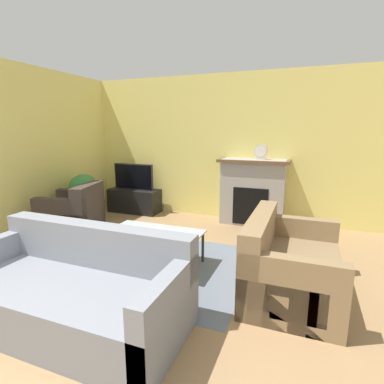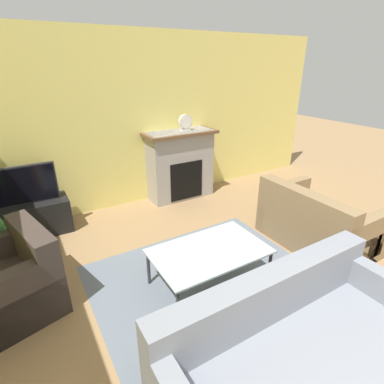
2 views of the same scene
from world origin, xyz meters
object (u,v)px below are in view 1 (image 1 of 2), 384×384
Objects in this scene: couch_loveseat at (288,267)px; armchair_by_window at (74,215)px; coffee_table at (152,236)px; tv at (134,177)px; couch_sectional at (74,292)px; potted_plant at (84,191)px; mantel_clock at (261,152)px.

couch_loveseat is 1.33× the size of armchair_by_window.
armchair_by_window is 0.86× the size of coffee_table.
tv is at bearing 155.06° from armchair_by_window.
couch_sectional is 1.26m from coffee_table.
armchair_by_window is (-0.26, -1.46, -0.45)m from tv.
tv reaches higher than couch_loveseat.
couch_sectional is at bearing -51.23° from potted_plant.
potted_plant reaches higher than armchair_by_window.
couch_sectional is 1.70× the size of coffee_table.
armchair_by_window is 3.85× the size of mantel_clock.
couch_loveseat is 1.52× the size of potted_plant.
coffee_table is at bearing 85.82° from couch_sectional.
tv is at bearing 126.61° from coffee_table.
tv is 2.65m from coffee_table.
armchair_by_window is 1.14× the size of potted_plant.
mantel_clock reaches higher than armchair_by_window.
tv is 2.60m from mantel_clock.
potted_plant reaches higher than couch_sectional.
mantel_clock is (3.02, 1.02, 0.72)m from potted_plant.
coffee_table is at bearing -29.89° from potted_plant.
coffee_table is (1.57, -2.11, -0.35)m from tv.
couch_loveseat is 1.14× the size of coffee_table.
mantel_clock is at bearing 104.18° from armchair_by_window.
potted_plant is (-2.04, 1.18, 0.20)m from coffee_table.
armchair_by_window is (-1.74, 1.90, 0.01)m from couch_sectional.
tv is at bearing -178.03° from mantel_clock.
couch_sectional is at bearing -94.18° from coffee_table.
potted_plant is at bearing -117.04° from tv.
tv reaches higher than armchair_by_window.
coffee_table is (1.83, -0.65, 0.10)m from armchair_by_window.
tv is 3.89m from couch_loveseat.
potted_plant reaches higher than couch_loveseat.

